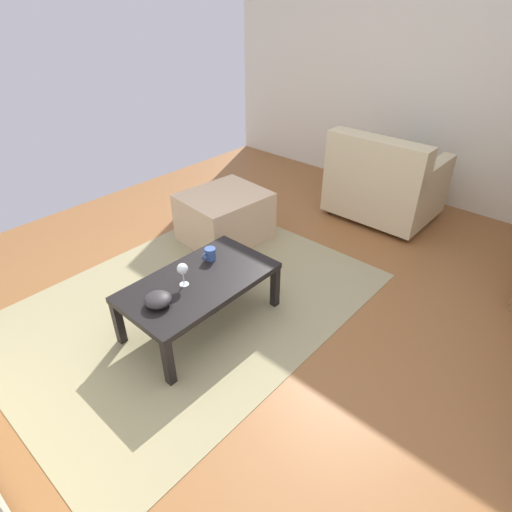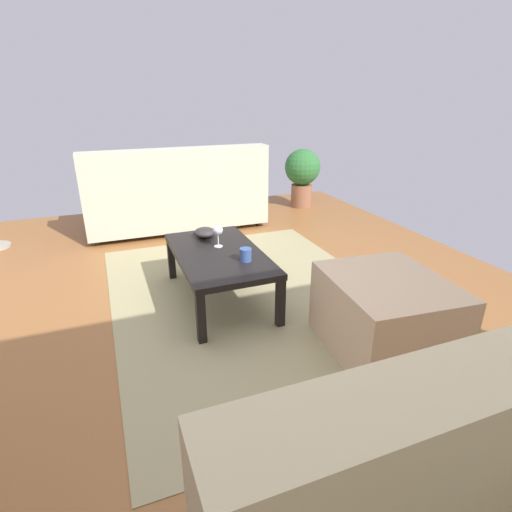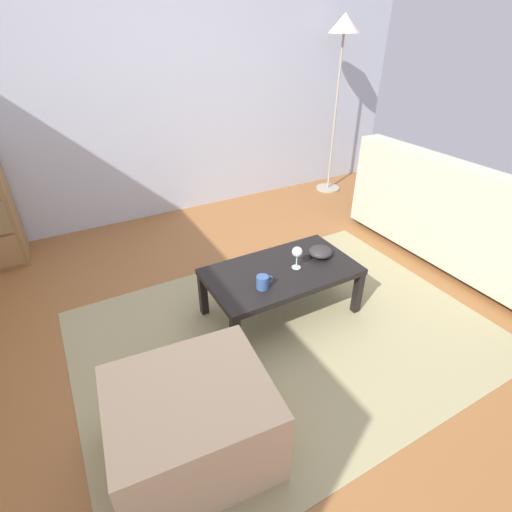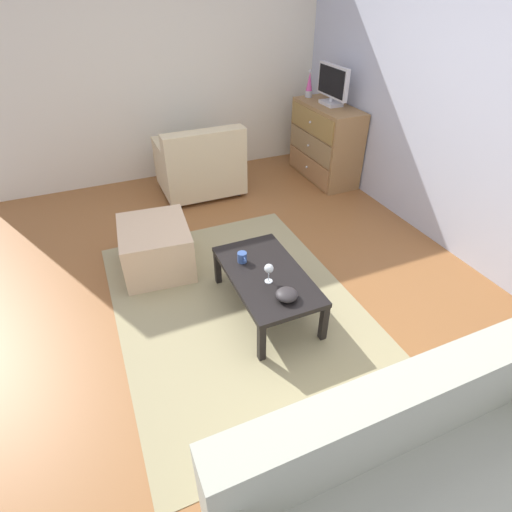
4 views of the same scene
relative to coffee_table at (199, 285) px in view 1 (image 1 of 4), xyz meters
name	(u,v)px [view 1 (image 1 of 4)]	position (x,y,z in m)	size (l,w,h in m)	color
ground_plane	(231,304)	(-0.29, -0.01, -0.34)	(5.91, 4.63, 0.05)	#915B30
wall_plain_left	(425,55)	(-3.00, -0.01, 1.06)	(0.12, 4.63, 2.76)	silver
area_rug	(192,302)	(-0.09, -0.21, -0.31)	(2.60, 1.90, 0.01)	#9B9168
coffee_table	(199,285)	(0.00, 0.00, 0.00)	(1.00, 0.56, 0.36)	black
wine_glass	(183,269)	(0.10, -0.03, 0.16)	(0.07, 0.07, 0.16)	silver
mug	(210,254)	(-0.21, -0.12, 0.09)	(0.11, 0.08, 0.08)	#375492
bowl_decorative	(158,300)	(0.32, 0.01, 0.08)	(0.16, 0.16, 0.07)	#2E2A2B
armchair	(384,183)	(-2.24, 0.14, 0.03)	(0.80, 0.94, 0.84)	#332319
ottoman	(225,217)	(-0.91, -0.69, -0.10)	(0.70, 0.60, 0.44)	#D2B18B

